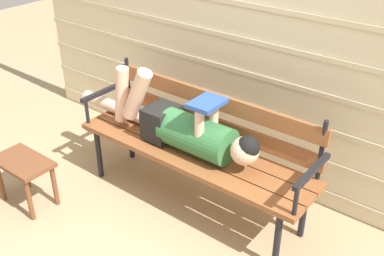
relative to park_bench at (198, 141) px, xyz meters
The scene contains 5 objects.
ground_plane 0.57m from the park_bench, 90.00° to the right, with size 12.00×12.00×0.00m, color tan.
house_siding 0.82m from the park_bench, 90.00° to the left, with size 4.40×0.08×2.26m.
park_bench is the anchor object (origin of this frame).
reclining_person 0.16m from the park_bench, 143.17° to the right, with size 1.70×0.26×0.54m.
footstool 1.28m from the park_bench, 140.18° to the right, with size 0.45×0.27×0.37m.
Camera 1 is at (1.69, -1.99, 2.21)m, focal length 43.09 mm.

